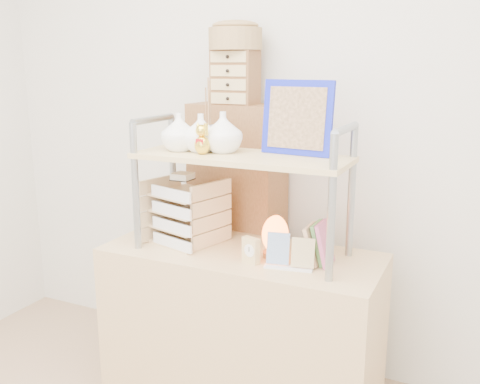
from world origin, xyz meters
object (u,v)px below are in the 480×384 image
(desk, at_px, (241,331))
(letter_tray, at_px, (184,215))
(cabinet, at_px, (238,237))
(salt_lamp, at_px, (275,236))

(desk, distance_m, letter_tray, 0.58)
(desk, bearing_deg, cabinet, 117.65)
(cabinet, height_order, letter_tray, cabinet)
(cabinet, xyz_separation_m, salt_lamp, (0.35, -0.37, 0.17))
(salt_lamp, bearing_deg, desk, -179.54)
(cabinet, height_order, salt_lamp, cabinet)
(desk, bearing_deg, letter_tray, 179.61)
(cabinet, bearing_deg, letter_tray, -100.31)
(letter_tray, distance_m, salt_lamp, 0.44)
(desk, relative_size, letter_tray, 3.74)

